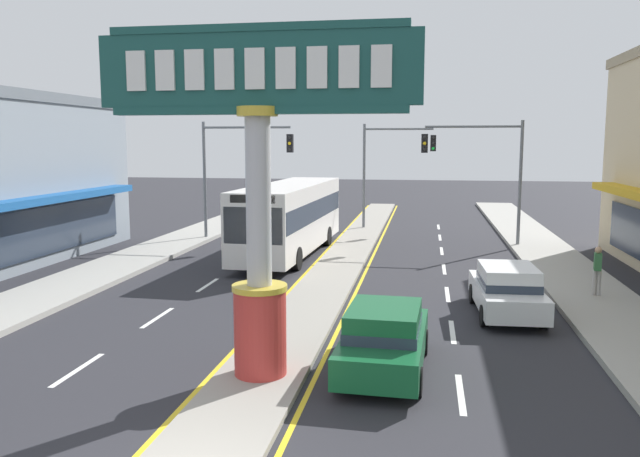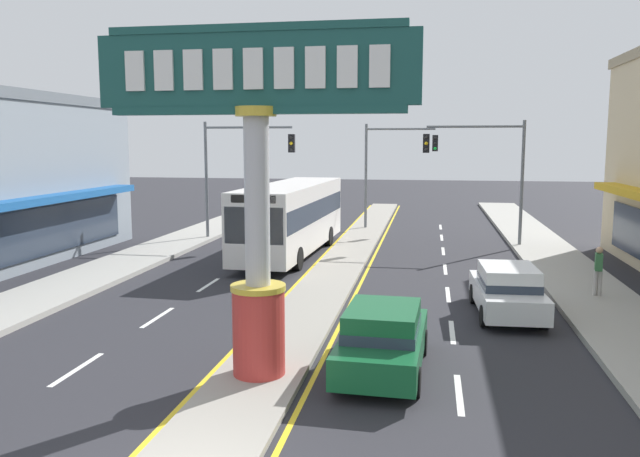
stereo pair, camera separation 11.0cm
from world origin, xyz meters
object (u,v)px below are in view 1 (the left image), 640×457
traffic_light_right_side (484,161)px  traffic_light_median_far (390,159)px  district_sign (258,189)px  sedan_near_right_lane (384,338)px  pedestrian_near_kerb (597,268)px  traffic_light_left_side (237,160)px  bus_far_right_lane (290,214)px  sedan_near_left_lane (507,290)px

traffic_light_right_side → traffic_light_median_far: size_ratio=1.00×
district_sign → sedan_near_right_lane: bearing=19.7°
sedan_near_right_lane → pedestrian_near_kerb: pedestrian_near_kerb is taller
traffic_light_median_far → pedestrian_near_kerb: bearing=-63.9°
traffic_light_left_side → traffic_light_median_far: (7.58, 5.44, -0.05)m
traffic_light_median_far → sedan_near_right_lane: traffic_light_median_far is taller
bus_far_right_lane → pedestrian_near_kerb: (11.69, -6.71, -0.78)m
district_sign → sedan_near_left_lane: bearing=46.6°
district_sign → traffic_light_right_side: bearing=71.9°
traffic_light_median_far → bus_far_right_lane: 10.11m
traffic_light_left_side → sedan_near_left_lane: bearing=-46.2°
traffic_light_right_side → sedan_near_left_lane: (-0.28, -12.79, -3.46)m
district_sign → pedestrian_near_kerb: district_sign is taller
traffic_light_right_side → sedan_near_right_lane: bearing=-101.2°
sedan_near_right_lane → sedan_near_left_lane: same height
pedestrian_near_kerb → traffic_light_right_side: bearing=105.3°
traffic_light_median_far → sedan_near_left_lane: 18.98m
traffic_light_left_side → sedan_near_left_lane: size_ratio=1.42×
traffic_light_left_side → pedestrian_near_kerb: size_ratio=3.86×
sedan_near_right_lane → district_sign: bearing=-160.3°
pedestrian_near_kerb → district_sign: bearing=-136.3°
bus_far_right_lane → sedan_near_right_lane: bearing=-70.0°
sedan_near_right_lane → sedan_near_left_lane: (3.31, 5.33, 0.00)m
district_sign → traffic_light_median_far: (1.36, 24.37, 0.02)m
district_sign → sedan_near_left_lane: size_ratio=1.69×
traffic_light_right_side → traffic_light_median_far: (-4.85, 5.31, -0.05)m
traffic_light_left_side → traffic_light_median_far: same height
traffic_light_right_side → traffic_light_median_far: 7.19m
traffic_light_left_side → traffic_light_right_side: same height
bus_far_right_lane → sedan_near_left_lane: bearing=-46.8°
traffic_light_right_side → bus_far_right_lane: bearing=-157.4°
district_sign → sedan_near_left_lane: (5.93, 6.27, -3.39)m
traffic_light_right_side → bus_far_right_lane: traffic_light_right_side is taller
traffic_light_median_far → sedan_near_left_lane: bearing=-75.8°
district_sign → traffic_light_left_side: (-6.21, 18.93, 0.07)m
district_sign → sedan_near_right_lane: size_ratio=1.69×
sedan_near_right_lane → bus_far_right_lane: 15.40m
traffic_light_right_side → pedestrian_near_kerb: (2.84, -10.40, -3.16)m
pedestrian_near_kerb → bus_far_right_lane: bearing=150.1°
sedan_near_left_lane → pedestrian_near_kerb: 3.95m
traffic_light_left_side → traffic_light_median_far: bearing=35.7°
district_sign → traffic_light_left_side: district_sign is taller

